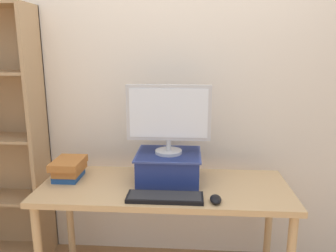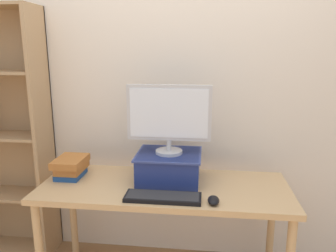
# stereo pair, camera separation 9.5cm
# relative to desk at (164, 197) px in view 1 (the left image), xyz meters

# --- Properties ---
(back_wall) EXTENTS (7.00, 0.08, 2.60)m
(back_wall) POSITION_rel_desk_xyz_m (0.00, 0.48, 0.64)
(back_wall) COLOR beige
(back_wall) RESTS_ON ground_plane
(desk) EXTENTS (1.55, 0.61, 0.74)m
(desk) POSITION_rel_desk_xyz_m (0.00, 0.00, 0.00)
(desk) COLOR tan
(desk) RESTS_ON ground_plane
(riser_box) EXTENTS (0.41, 0.36, 0.18)m
(riser_box) POSITION_rel_desk_xyz_m (0.02, 0.09, 0.18)
(riser_box) COLOR navy
(riser_box) RESTS_ON desk
(computer_monitor) EXTENTS (0.53, 0.17, 0.44)m
(computer_monitor) POSITION_rel_desk_xyz_m (0.02, 0.09, 0.50)
(computer_monitor) COLOR #B7B7BA
(computer_monitor) RESTS_ON riser_box
(keyboard) EXTENTS (0.43, 0.14, 0.02)m
(keyboard) POSITION_rel_desk_xyz_m (0.02, -0.20, 0.09)
(keyboard) COLOR black
(keyboard) RESTS_ON desk
(computer_mouse) EXTENTS (0.06, 0.10, 0.04)m
(computer_mouse) POSITION_rel_desk_xyz_m (0.30, -0.22, 0.10)
(computer_mouse) COLOR black
(computer_mouse) RESTS_ON desk
(book_stack) EXTENTS (0.18, 0.25, 0.13)m
(book_stack) POSITION_rel_desk_xyz_m (-0.63, 0.07, 0.15)
(book_stack) COLOR navy
(book_stack) RESTS_ON desk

